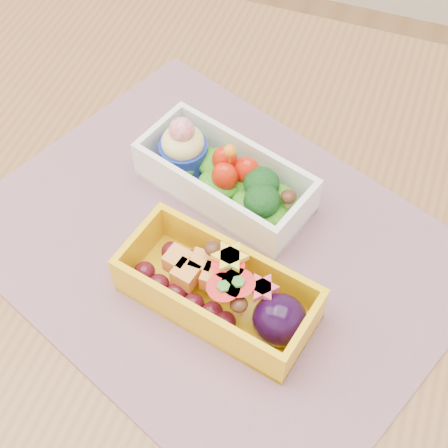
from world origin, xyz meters
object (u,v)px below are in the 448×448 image
(table, at_px, (203,282))
(bento_yellow, at_px, (221,291))
(bento_white, at_px, (224,177))
(placemat, at_px, (216,247))

(table, distance_m, bento_yellow, 0.16)
(bento_white, relative_size, bento_yellow, 1.02)
(placemat, bearing_deg, bento_white, 102.94)
(bento_white, bearing_deg, bento_yellow, -53.55)
(placemat, xyz_separation_m, bento_yellow, (0.03, -0.06, 0.03))
(placemat, xyz_separation_m, bento_white, (-0.02, 0.07, 0.03))
(bento_white, distance_m, bento_yellow, 0.14)
(placemat, height_order, bento_white, bento_white)
(placemat, relative_size, bento_white, 2.32)
(placemat, distance_m, bento_white, 0.08)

